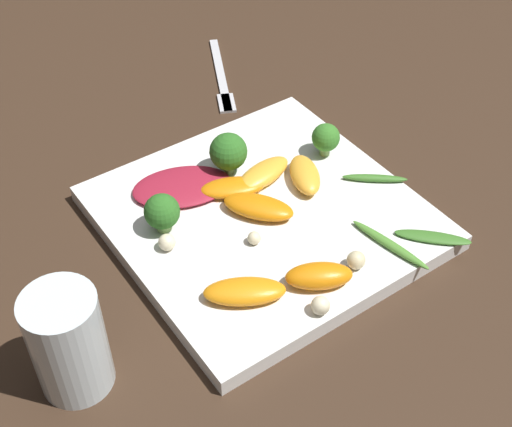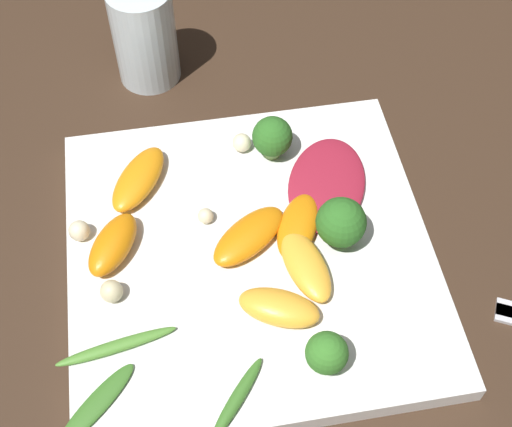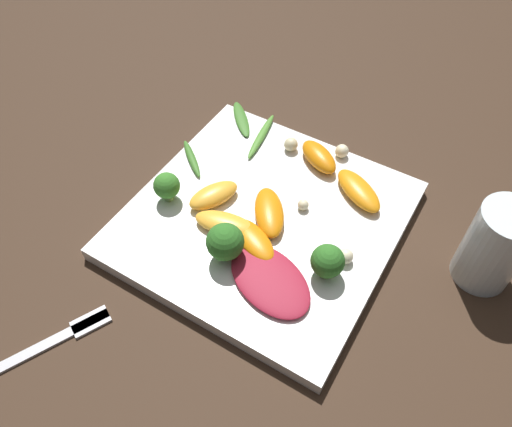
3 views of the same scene
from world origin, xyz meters
TOP-DOWN VIEW (x-y plane):
  - ground_plane at (0.00, 0.00)m, footprint 2.40×2.40m
  - plate at (0.00, 0.00)m, footprint 0.30×0.30m
  - drinking_glass at (-0.07, 0.24)m, footprint 0.06×0.06m
  - fork at (0.25, -0.11)m, footprint 0.17×0.09m
  - radicchio_leaf_0 at (0.08, 0.05)m, footprint 0.10×0.12m
  - orange_segment_0 at (0.04, -0.03)m, footprint 0.05×0.08m
  - orange_segment_1 at (0.01, -0.06)m, footprint 0.07×0.06m
  - orange_segment_2 at (0.04, 0.01)m, footprint 0.06×0.08m
  - orange_segment_3 at (-0.00, 0.01)m, footprint 0.08×0.07m
  - orange_segment_4 at (-0.11, 0.02)m, footprint 0.06×0.07m
  - orange_segment_5 at (-0.09, 0.08)m, footprint 0.07×0.08m
  - broccoli_floret_0 at (0.04, 0.10)m, footprint 0.04×0.04m
  - broccoli_floret_1 at (0.07, -0.01)m, footprint 0.04×0.04m
  - broccoli_floret_2 at (0.04, -0.11)m, footprint 0.03×0.03m
  - arugula_sprig_0 at (-0.03, -0.13)m, footprint 0.05×0.06m
  - arugula_sprig_1 at (-0.13, -0.11)m, footprint 0.07×0.06m
  - arugula_sprig_2 at (-0.11, -0.07)m, footprint 0.09×0.03m
  - macadamia_nut_0 at (-0.11, -0.03)m, footprint 0.02×0.02m
  - macadamia_nut_1 at (-0.03, 0.03)m, footprint 0.01×0.01m
  - macadamia_nut_2 at (0.01, 0.11)m, footprint 0.02×0.02m
  - macadamia_nut_3 at (-0.14, 0.04)m, footprint 0.02×0.02m

SIDE VIEW (x-z plane):
  - ground_plane at x=0.00m, z-range 0.00..0.00m
  - fork at x=0.25m, z-range 0.00..0.01m
  - plate at x=0.00m, z-range 0.00..0.02m
  - arugula_sprig_1 at x=-0.13m, z-range 0.02..0.02m
  - arugula_sprig_2 at x=-0.11m, z-range 0.02..0.03m
  - arugula_sprig_0 at x=-0.03m, z-range 0.02..0.03m
  - radicchio_leaf_0 at x=0.08m, z-range 0.02..0.03m
  - macadamia_nut_1 at x=-0.03m, z-range 0.02..0.03m
  - orange_segment_2 at x=0.04m, z-range 0.02..0.03m
  - orange_segment_0 at x=0.04m, z-range 0.02..0.04m
  - macadamia_nut_2 at x=0.01m, z-range 0.02..0.04m
  - macadamia_nut_3 at x=-0.14m, z-range 0.02..0.04m
  - macadamia_nut_0 at x=-0.11m, z-range 0.02..0.04m
  - orange_segment_5 at x=-0.09m, z-range 0.02..0.04m
  - orange_segment_3 at x=0.00m, z-range 0.02..0.04m
  - orange_segment_1 at x=0.01m, z-range 0.02..0.04m
  - orange_segment_4 at x=-0.11m, z-range 0.02..0.04m
  - broccoli_floret_2 at x=0.04m, z-range 0.02..0.06m
  - broccoli_floret_0 at x=0.04m, z-range 0.02..0.06m
  - broccoli_floret_1 at x=0.07m, z-range 0.02..0.07m
  - drinking_glass at x=-0.07m, z-range 0.00..0.10m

